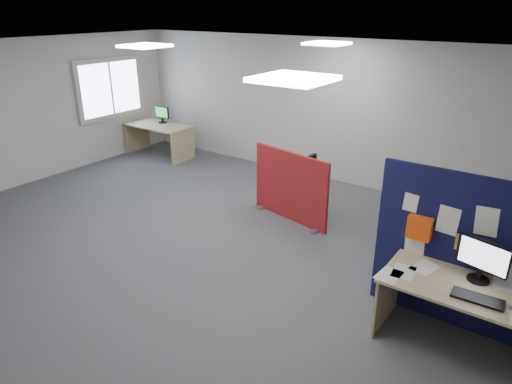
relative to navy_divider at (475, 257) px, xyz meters
The scene contains 15 objects.
floor 3.58m from the navy_divider, behind, with size 9.00×9.00×0.00m, color #515358.
ceiling 3.93m from the navy_divider, behind, with size 9.00×7.00×0.02m, color white.
wall_back 4.78m from the navy_divider, 136.76° to the left, with size 9.00×0.02×2.70m, color silver.
wall_left 7.98m from the navy_divider, behind, with size 0.02×7.00×2.70m, color silver.
window 8.12m from the navy_divider, 167.46° to the left, with size 0.06×1.70×1.30m.
ceiling_lights 3.64m from the navy_divider, behind, with size 4.10×4.10×0.04m.
navy_divider is the anchor object (origin of this frame).
main_desk 0.48m from the navy_divider, 71.78° to the right, with size 1.72×0.77×0.73m.
monitor_main 0.25m from the navy_divider, 65.72° to the right, with size 0.50×0.21×0.44m.
keyboard 0.58m from the navy_divider, 74.10° to the right, with size 0.45×0.18×0.03m, color black.
red_divider 3.20m from the navy_divider, 157.46° to the left, with size 1.49×0.35×1.13m.
second_desk 7.54m from the navy_divider, 161.47° to the left, with size 1.56×0.78×0.73m.
monitor_second 7.62m from the navy_divider, 160.54° to the left, with size 0.42×0.19×0.38m.
office_chair 3.34m from the navy_divider, 151.94° to the left, with size 0.64×0.66×0.99m.
desk_papers 0.46m from the navy_divider, 109.81° to the right, with size 1.43×0.81×0.00m.
Camera 1 is at (4.00, -4.33, 3.24)m, focal length 32.00 mm.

